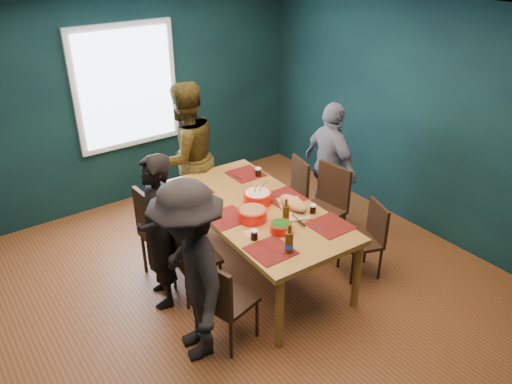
# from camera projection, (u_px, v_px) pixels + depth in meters

# --- Properties ---
(room) EXTENTS (5.01, 5.01, 2.71)m
(room) POSITION_uv_depth(u_px,v_px,m) (221.00, 158.00, 4.74)
(room) COLOR brown
(room) RESTS_ON ground
(dining_table) EXTENTS (1.15, 2.18, 0.81)m
(dining_table) POSITION_uv_depth(u_px,v_px,m) (257.00, 214.00, 5.06)
(dining_table) COLOR olive
(dining_table) RESTS_ON floor
(chair_left_far) EXTENTS (0.49, 0.49, 1.04)m
(chair_left_far) POSITION_uv_depth(u_px,v_px,m) (159.00, 229.00, 5.05)
(chair_left_far) COLOR black
(chair_left_far) RESTS_ON floor
(chair_left_mid) EXTENTS (0.46, 0.46, 0.92)m
(chair_left_mid) POSITION_uv_depth(u_px,v_px,m) (187.00, 252.00, 4.82)
(chair_left_mid) COLOR black
(chair_left_mid) RESTS_ON floor
(chair_left_near) EXTENTS (0.49, 0.49, 0.89)m
(chair_left_near) POSITION_uv_depth(u_px,v_px,m) (222.00, 298.00, 4.24)
(chair_left_near) COLOR black
(chair_left_near) RESTS_ON floor
(chair_right_far) EXTENTS (0.48, 0.48, 0.88)m
(chair_right_far) POSITION_uv_depth(u_px,v_px,m) (293.00, 189.00, 6.04)
(chair_right_far) COLOR black
(chair_right_far) RESTS_ON floor
(chair_right_mid) EXTENTS (0.49, 0.49, 0.98)m
(chair_right_mid) POSITION_uv_depth(u_px,v_px,m) (327.00, 201.00, 5.63)
(chair_right_mid) COLOR black
(chair_right_mid) RESTS_ON floor
(chair_right_near) EXTENTS (0.47, 0.47, 0.82)m
(chair_right_near) POSITION_uv_depth(u_px,v_px,m) (369.00, 234.00, 5.20)
(chair_right_near) COLOR black
(chair_right_near) RESTS_ON floor
(person_far_left) EXTENTS (0.51, 0.65, 1.56)m
(person_far_left) POSITION_uv_depth(u_px,v_px,m) (158.00, 232.00, 4.67)
(person_far_left) COLOR black
(person_far_left) RESTS_ON floor
(person_back) EXTENTS (0.95, 0.78, 1.81)m
(person_back) POSITION_uv_depth(u_px,v_px,m) (186.00, 158.00, 5.89)
(person_back) COLOR black
(person_back) RESTS_ON floor
(person_right) EXTENTS (0.48, 0.95, 1.56)m
(person_right) POSITION_uv_depth(u_px,v_px,m) (330.00, 166.00, 5.98)
(person_right) COLOR silver
(person_right) RESTS_ON floor
(person_near_left) EXTENTS (0.84, 1.17, 1.65)m
(person_near_left) POSITION_uv_depth(u_px,v_px,m) (190.00, 273.00, 4.05)
(person_near_left) COLOR black
(person_near_left) RESTS_ON floor
(bowl_salad) EXTENTS (0.28, 0.28, 0.12)m
(bowl_salad) POSITION_uv_depth(u_px,v_px,m) (252.00, 214.00, 4.78)
(bowl_salad) COLOR red
(bowl_salad) RESTS_ON dining_table
(bowl_dumpling) EXTENTS (0.29, 0.29, 0.27)m
(bowl_dumpling) POSITION_uv_depth(u_px,v_px,m) (258.00, 197.00, 5.08)
(bowl_dumpling) COLOR red
(bowl_dumpling) RESTS_ON dining_table
(bowl_herbs) EXTENTS (0.21, 0.21, 0.09)m
(bowl_herbs) POSITION_uv_depth(u_px,v_px,m) (281.00, 227.00, 4.60)
(bowl_herbs) COLOR red
(bowl_herbs) RESTS_ON dining_table
(cutting_board) EXTENTS (0.40, 0.61, 0.13)m
(cutting_board) POSITION_uv_depth(u_px,v_px,m) (293.00, 204.00, 4.95)
(cutting_board) COLOR tan
(cutting_board) RESTS_ON dining_table
(small_bowl) EXTENTS (0.14, 0.14, 0.06)m
(small_bowl) POSITION_uv_depth(u_px,v_px,m) (195.00, 190.00, 5.29)
(small_bowl) COLOR black
(small_bowl) RESTS_ON dining_table
(beer_bottle_a) EXTENTS (0.08, 0.08, 0.28)m
(beer_bottle_a) POSITION_uv_depth(u_px,v_px,m) (289.00, 243.00, 4.28)
(beer_bottle_a) COLOR #44290C
(beer_bottle_a) RESTS_ON dining_table
(beer_bottle_b) EXTENTS (0.06, 0.06, 0.25)m
(beer_bottle_b) POSITION_uv_depth(u_px,v_px,m) (286.00, 214.00, 4.71)
(beer_bottle_b) COLOR #44290C
(beer_bottle_b) RESTS_ON dining_table
(cola_glass_a) EXTENTS (0.07, 0.07, 0.10)m
(cola_glass_a) POSITION_uv_depth(u_px,v_px,m) (254.00, 234.00, 4.48)
(cola_glass_a) COLOR black
(cola_glass_a) RESTS_ON dining_table
(cola_glass_b) EXTENTS (0.06, 0.06, 0.09)m
(cola_glass_b) POSITION_uv_depth(u_px,v_px,m) (313.00, 208.00, 4.90)
(cola_glass_b) COLOR black
(cola_glass_b) RESTS_ON dining_table
(cola_glass_c) EXTENTS (0.07, 0.07, 0.10)m
(cola_glass_c) POSITION_uv_depth(u_px,v_px,m) (258.00, 172.00, 5.63)
(cola_glass_c) COLOR black
(cola_glass_c) RESTS_ON dining_table
(cola_glass_d) EXTENTS (0.08, 0.08, 0.11)m
(cola_glass_d) POSITION_uv_depth(u_px,v_px,m) (214.00, 210.00, 4.85)
(cola_glass_d) COLOR black
(cola_glass_d) RESTS_ON dining_table
(napkin_a) EXTENTS (0.13, 0.13, 0.00)m
(napkin_a) POSITION_uv_depth(u_px,v_px,m) (283.00, 197.00, 5.21)
(napkin_a) COLOR #F87468
(napkin_a) RESTS_ON dining_table
(napkin_b) EXTENTS (0.15, 0.15, 0.00)m
(napkin_b) POSITION_uv_depth(u_px,v_px,m) (252.00, 233.00, 4.60)
(napkin_b) COLOR #F87468
(napkin_b) RESTS_ON dining_table
(napkin_c) EXTENTS (0.14, 0.14, 0.00)m
(napkin_c) POSITION_uv_depth(u_px,v_px,m) (325.00, 225.00, 4.72)
(napkin_c) COLOR #F87468
(napkin_c) RESTS_ON dining_table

